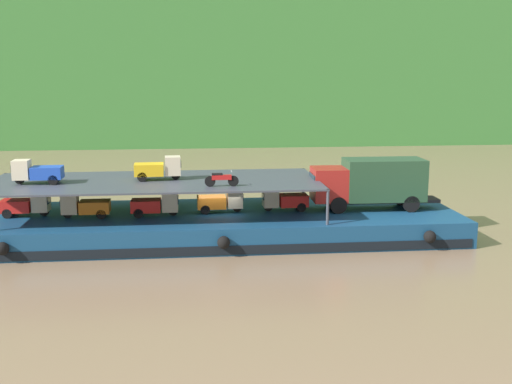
% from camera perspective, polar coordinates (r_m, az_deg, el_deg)
% --- Properties ---
extents(ground_plane, '(400.00, 400.00, 0.00)m').
position_cam_1_polar(ground_plane, '(37.57, -3.35, -4.11)').
color(ground_plane, '#7F664C').
extents(cargo_barge, '(28.49, 9.00, 1.50)m').
position_cam_1_polar(cargo_barge, '(37.36, -3.36, -3.01)').
color(cargo_barge, navy).
rests_on(cargo_barge, ground).
extents(covered_lorry, '(7.89, 2.40, 3.10)m').
position_cam_1_polar(covered_lorry, '(38.34, 10.57, 0.92)').
color(covered_lorry, maroon).
rests_on(covered_lorry, cargo_barge).
extents(cargo_rack, '(19.29, 7.65, 2.00)m').
position_cam_1_polar(cargo_rack, '(36.86, -9.32, 0.94)').
color(cargo_rack, '#383D47').
rests_on(cargo_rack, cargo_barge).
extents(mini_truck_lower_stern, '(2.76, 1.23, 1.38)m').
position_cam_1_polar(mini_truck_lower_stern, '(38.44, -20.43, -1.09)').
color(mini_truck_lower_stern, red).
rests_on(mini_truck_lower_stern, cargo_barge).
extents(mini_truck_lower_aft, '(2.76, 1.23, 1.38)m').
position_cam_1_polar(mini_truck_lower_aft, '(37.02, -15.50, -1.24)').
color(mini_truck_lower_aft, orange).
rests_on(mini_truck_lower_aft, cargo_barge).
extents(mini_truck_lower_mid, '(2.75, 1.22, 1.38)m').
position_cam_1_polar(mini_truck_lower_mid, '(36.56, -9.23, -1.13)').
color(mini_truck_lower_mid, red).
rests_on(mini_truck_lower_mid, cargo_barge).
extents(mini_truck_lower_fore, '(2.76, 1.23, 1.38)m').
position_cam_1_polar(mini_truck_lower_fore, '(37.12, -3.26, -0.82)').
color(mini_truck_lower_fore, orange).
rests_on(mini_truck_lower_fore, cargo_barge).
extents(mini_truck_lower_bow, '(2.77, 1.25, 1.38)m').
position_cam_1_polar(mini_truck_lower_bow, '(37.51, 2.62, -0.69)').
color(mini_truck_lower_bow, red).
rests_on(mini_truck_lower_bow, cargo_barge).
extents(mini_truck_upper_stern, '(2.75, 1.22, 1.38)m').
position_cam_1_polar(mini_truck_upper_stern, '(37.42, -19.56, 1.77)').
color(mini_truck_upper_stern, '#1E47B7').
rests_on(mini_truck_upper_stern, cargo_rack).
extents(mini_truck_upper_mid, '(2.78, 1.27, 1.38)m').
position_cam_1_polar(mini_truck_upper_mid, '(37.01, -8.97, 2.17)').
color(mini_truck_upper_mid, gold).
rests_on(mini_truck_upper_mid, cargo_rack).
extents(motorcycle_upper_port, '(1.90, 0.55, 0.87)m').
position_cam_1_polar(motorcycle_upper_port, '(34.49, -3.22, 1.22)').
color(motorcycle_upper_port, black).
rests_on(motorcycle_upper_port, cargo_rack).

